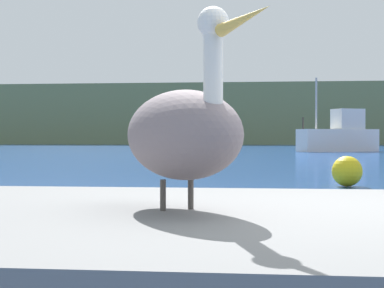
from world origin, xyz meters
name	(u,v)px	position (x,y,z in m)	size (l,w,h in m)	color
hillside_backdrop	(266,115)	(0.00, 64.80, 3.24)	(140.00, 10.35, 6.49)	#6B7A51
pier_dock	(181,270)	(-1.48, -0.32, 0.30)	(3.91, 2.73, 0.60)	slate
pelican	(182,132)	(-1.47, -0.34, 1.00)	(0.91, 1.24, 0.97)	slate
fishing_boat_white	(340,136)	(3.93, 34.16, 0.96)	(5.06, 3.35, 4.41)	white
mooring_buoy	(347,171)	(0.64, 8.58, 0.29)	(0.59, 0.59, 0.59)	yellow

